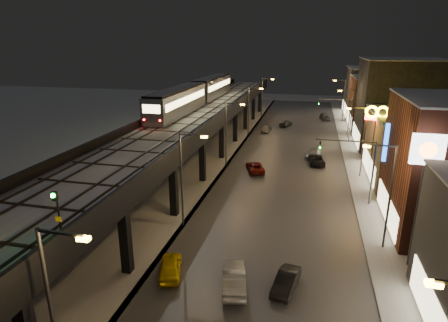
{
  "coord_description": "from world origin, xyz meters",
  "views": [
    {
      "loc": [
        10.37,
        -17.12,
        16.57
      ],
      "look_at": [
        2.02,
        18.27,
        5.0
      ],
      "focal_mm": 30.0,
      "sensor_mm": 36.0,
      "label": 1
    }
  ],
  "objects_px": {
    "car_onc_silver": "(286,282)",
    "car_onc_dark": "(317,161)",
    "subway_train": "(198,93)",
    "car_mid_silver": "(255,167)",
    "rail_signal": "(56,206)",
    "car_near_white": "(234,279)",
    "car_taxi": "(171,267)",
    "car_onc_white": "(314,154)",
    "car_onc_red": "(325,117)",
    "car_mid_dark": "(286,123)",
    "car_far_white": "(266,129)",
    "sign_citgo": "(425,168)"
  },
  "relations": [
    {
      "from": "car_mid_silver",
      "to": "car_taxi",
      "type": "bearing_deg",
      "value": 66.4
    },
    {
      "from": "car_taxi",
      "to": "car_mid_silver",
      "type": "relative_size",
      "value": 0.88
    },
    {
      "from": "car_taxi",
      "to": "car_onc_white",
      "type": "distance_m",
      "value": 34.16
    },
    {
      "from": "car_near_white",
      "to": "sign_citgo",
      "type": "relative_size",
      "value": 0.43
    },
    {
      "from": "subway_train",
      "to": "car_mid_silver",
      "type": "height_order",
      "value": "subway_train"
    },
    {
      "from": "subway_train",
      "to": "sign_citgo",
      "type": "distance_m",
      "value": 42.51
    },
    {
      "from": "car_far_white",
      "to": "car_onc_white",
      "type": "distance_m",
      "value": 17.96
    },
    {
      "from": "car_onc_red",
      "to": "car_far_white",
      "type": "bearing_deg",
      "value": -138.43
    },
    {
      "from": "subway_train",
      "to": "car_onc_white",
      "type": "distance_m",
      "value": 21.83
    },
    {
      "from": "car_taxi",
      "to": "car_mid_dark",
      "type": "relative_size",
      "value": 0.92
    },
    {
      "from": "subway_train",
      "to": "car_onc_dark",
      "type": "bearing_deg",
      "value": -23.2
    },
    {
      "from": "car_onc_dark",
      "to": "car_mid_silver",
      "type": "bearing_deg",
      "value": -154.47
    },
    {
      "from": "sign_citgo",
      "to": "car_onc_silver",
      "type": "bearing_deg",
      "value": -150.49
    },
    {
      "from": "car_mid_dark",
      "to": "car_near_white",
      "type": "bearing_deg",
      "value": 105.81
    },
    {
      "from": "rail_signal",
      "to": "car_onc_white",
      "type": "distance_m",
      "value": 42.78
    },
    {
      "from": "car_far_white",
      "to": "car_onc_silver",
      "type": "height_order",
      "value": "car_far_white"
    },
    {
      "from": "car_mid_dark",
      "to": "car_onc_dark",
      "type": "relative_size",
      "value": 0.96
    },
    {
      "from": "car_mid_dark",
      "to": "sign_citgo",
      "type": "distance_m",
      "value": 51.34
    },
    {
      "from": "sign_citgo",
      "to": "car_onc_dark",
      "type": "bearing_deg",
      "value": 105.96
    },
    {
      "from": "car_taxi",
      "to": "car_onc_white",
      "type": "xyz_separation_m",
      "value": [
        10.13,
        32.63,
        -0.05
      ]
    },
    {
      "from": "car_taxi",
      "to": "sign_citgo",
      "type": "bearing_deg",
      "value": 179.91
    },
    {
      "from": "subway_train",
      "to": "car_onc_white",
      "type": "xyz_separation_m",
      "value": [
        19.62,
        -5.49,
        -7.85
      ]
    },
    {
      "from": "subway_train",
      "to": "car_onc_red",
      "type": "relative_size",
      "value": 8.5
    },
    {
      "from": "rail_signal",
      "to": "car_near_white",
      "type": "height_order",
      "value": "rail_signal"
    },
    {
      "from": "car_far_white",
      "to": "car_onc_red",
      "type": "relative_size",
      "value": 0.85
    },
    {
      "from": "car_mid_dark",
      "to": "car_onc_red",
      "type": "relative_size",
      "value": 0.95
    },
    {
      "from": "car_onc_dark",
      "to": "sign_citgo",
      "type": "height_order",
      "value": "sign_citgo"
    },
    {
      "from": "car_near_white",
      "to": "car_mid_silver",
      "type": "distance_m",
      "value": 25.15
    },
    {
      "from": "subway_train",
      "to": "car_onc_dark",
      "type": "height_order",
      "value": "subway_train"
    },
    {
      "from": "rail_signal",
      "to": "car_onc_red",
      "type": "height_order",
      "value": "rail_signal"
    },
    {
      "from": "car_near_white",
      "to": "car_mid_dark",
      "type": "bearing_deg",
      "value": -102.5
    },
    {
      "from": "rail_signal",
      "to": "sign_citgo",
      "type": "height_order",
      "value": "sign_citgo"
    },
    {
      "from": "car_mid_dark",
      "to": "car_far_white",
      "type": "relative_size",
      "value": 1.12
    },
    {
      "from": "car_far_white",
      "to": "car_taxi",
      "type": "bearing_deg",
      "value": 92.85
    },
    {
      "from": "car_mid_silver",
      "to": "car_onc_white",
      "type": "height_order",
      "value": "car_mid_silver"
    },
    {
      "from": "car_mid_silver",
      "to": "car_onc_dark",
      "type": "bearing_deg",
      "value": -165.93
    },
    {
      "from": "car_onc_silver",
      "to": "car_onc_red",
      "type": "distance_m",
      "value": 62.5
    },
    {
      "from": "rail_signal",
      "to": "car_mid_silver",
      "type": "xyz_separation_m",
      "value": [
        5.65,
        31.85,
        -7.91
      ]
    },
    {
      "from": "sign_citgo",
      "to": "car_mid_dark",
      "type": "bearing_deg",
      "value": 104.99
    },
    {
      "from": "rail_signal",
      "to": "car_mid_dark",
      "type": "bearing_deg",
      "value": 83.1
    },
    {
      "from": "subway_train",
      "to": "car_onc_red",
      "type": "height_order",
      "value": "subway_train"
    },
    {
      "from": "car_taxi",
      "to": "car_near_white",
      "type": "distance_m",
      "value": 4.92
    },
    {
      "from": "car_onc_red",
      "to": "rail_signal",
      "type": "bearing_deg",
      "value": -112.89
    },
    {
      "from": "rail_signal",
      "to": "car_far_white",
      "type": "bearing_deg",
      "value": 85.68
    },
    {
      "from": "car_taxi",
      "to": "car_onc_silver",
      "type": "xyz_separation_m",
      "value": [
        8.49,
        0.17,
        -0.05
      ]
    },
    {
      "from": "car_onc_silver",
      "to": "car_onc_dark",
      "type": "relative_size",
      "value": 0.84
    },
    {
      "from": "car_far_white",
      "to": "car_onc_red",
      "type": "height_order",
      "value": "car_onc_red"
    },
    {
      "from": "rail_signal",
      "to": "car_onc_silver",
      "type": "xyz_separation_m",
      "value": [
        11.57,
        7.46,
        -7.91
      ]
    },
    {
      "from": "car_taxi",
      "to": "car_onc_silver",
      "type": "bearing_deg",
      "value": 164.29
    },
    {
      "from": "rail_signal",
      "to": "car_taxi",
      "type": "distance_m",
      "value": 11.15
    }
  ]
}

